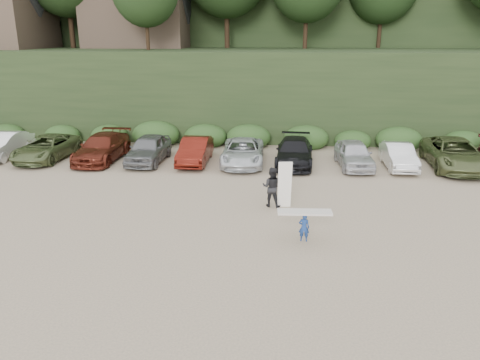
# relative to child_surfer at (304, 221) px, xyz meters

# --- Properties ---
(ground) EXTENTS (120.00, 120.00, 0.00)m
(ground) POSITION_rel_child_surfer_xyz_m (-0.74, -0.01, -0.79)
(ground) COLOR tan
(ground) RESTS_ON ground
(parked_cars) EXTENTS (39.89, 5.96, 1.62)m
(parked_cars) POSITION_rel_child_surfer_xyz_m (-1.31, 10.21, -0.04)
(parked_cars) COLOR #AAAAAF
(parked_cars) RESTS_ON ground
(child_surfer) EXTENTS (1.96, 0.64, 1.16)m
(child_surfer) POSITION_rel_child_surfer_xyz_m (0.00, 0.00, 0.00)
(child_surfer) COLOR navy
(child_surfer) RESTS_ON ground
(adult_surfer) EXTENTS (1.34, 0.83, 2.06)m
(adult_surfer) POSITION_rel_child_surfer_xyz_m (-1.20, 3.46, 0.10)
(adult_surfer) COLOR black
(adult_surfer) RESTS_ON ground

